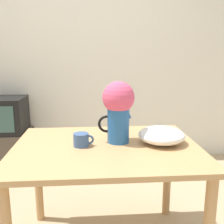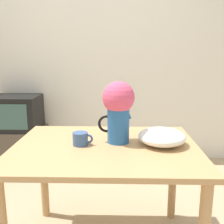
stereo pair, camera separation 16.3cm
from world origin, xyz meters
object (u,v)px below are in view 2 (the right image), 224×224
(flower_vase, at_px, (118,107))
(coffee_mug, at_px, (81,139))
(white_bowl, at_px, (162,137))
(tv_set, at_px, (15,113))

(flower_vase, xyz_separation_m, coffee_mug, (-0.23, -0.06, -0.19))
(white_bowl, bearing_deg, coffee_mug, -177.43)
(coffee_mug, bearing_deg, white_bowl, 2.57)
(white_bowl, relative_size, tv_set, 0.55)
(flower_vase, distance_m, tv_set, 1.75)
(flower_vase, height_order, white_bowl, flower_vase)
(tv_set, bearing_deg, flower_vase, -47.26)
(coffee_mug, xyz_separation_m, tv_set, (-0.94, 1.32, -0.13))
(white_bowl, bearing_deg, tv_set, 137.84)
(flower_vase, xyz_separation_m, white_bowl, (0.27, -0.04, -0.18))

